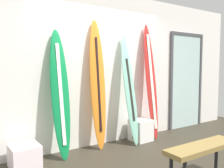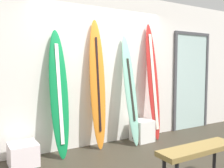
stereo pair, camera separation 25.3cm
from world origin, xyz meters
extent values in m
cube|color=#342E24|center=(0.00, 0.00, -0.02)|extent=(8.00, 8.00, 0.04)
cube|color=silver|center=(0.00, 1.30, 1.40)|extent=(7.20, 0.20, 2.80)
ellipsoid|color=#108141|center=(-0.90, 0.97, 1.02)|extent=(0.29, 0.40, 2.03)
cube|color=white|center=(-0.90, 0.94, 1.02)|extent=(0.06, 0.27, 1.56)
ellipsoid|color=orange|center=(-0.20, 1.02, 1.13)|extent=(0.29, 0.31, 2.26)
cube|color=black|center=(-0.20, 0.99, 1.13)|extent=(0.04, 0.18, 1.62)
ellipsoid|color=#81C2AA|center=(0.43, 0.94, 1.01)|extent=(0.26, 0.47, 2.02)
cube|color=black|center=(0.43, 0.91, 1.02)|extent=(0.06, 0.24, 1.13)
cone|color=black|center=(0.43, 0.81, 0.18)|extent=(0.07, 0.09, 0.11)
ellipsoid|color=red|center=(0.99, 0.98, 1.14)|extent=(0.27, 0.38, 2.28)
cube|color=white|center=(0.99, 0.95, 1.14)|extent=(0.08, 0.27, 1.86)
cube|color=white|center=(-1.47, 0.90, 0.16)|extent=(0.41, 0.41, 0.32)
cube|color=white|center=(0.71, 0.94, 0.21)|extent=(0.38, 0.38, 0.41)
cube|color=silver|center=(2.27, 1.18, 1.07)|extent=(0.95, 0.02, 2.15)
cube|color=#47474C|center=(1.77, 1.18, 1.07)|extent=(0.06, 0.06, 2.15)
cube|color=#47474C|center=(2.78, 1.18, 1.07)|extent=(0.06, 0.06, 2.15)
cube|color=#47474C|center=(2.27, 1.18, 2.18)|extent=(1.07, 0.06, 0.06)
cube|color=olive|center=(0.28, -0.76, 0.45)|extent=(1.10, 0.29, 0.06)
cylinder|color=black|center=(0.72, -0.66, 0.21)|extent=(0.04, 0.04, 0.42)
camera|label=1|loc=(-2.21, -2.54, 1.45)|focal=37.94mm
camera|label=2|loc=(-1.99, -2.67, 1.45)|focal=37.94mm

